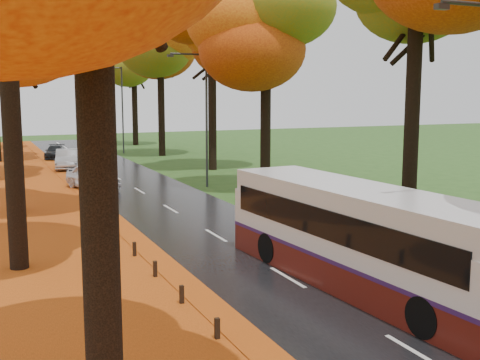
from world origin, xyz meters
TOP-DOWN VIEW (x-y plane):
  - road at (0.00, 25.00)m, footprint 6.50×90.00m
  - centre_line at (0.00, 25.00)m, footprint 0.12×90.00m
  - leaf_drift at (-3.05, 25.00)m, footprint 0.90×90.00m
  - trees_right at (7.19, 26.91)m, footprint 9.30×74.20m
  - streetlamp_mid at (3.95, 30.00)m, footprint 2.45×0.18m
  - streetlamp_far at (3.95, 52.00)m, footprint 2.45×0.18m
  - bus at (1.58, 10.47)m, footprint 3.30×11.26m
  - car_white at (-2.35, 31.73)m, footprint 2.93×4.58m
  - car_silver at (-2.35, 42.11)m, footprint 2.26×4.58m
  - car_dark at (-2.27, 49.76)m, footprint 2.34×4.07m

SIDE VIEW (x-z plane):
  - road at x=0.00m, z-range 0.00..0.04m
  - leaf_drift at x=-3.05m, z-range 0.04..0.05m
  - centre_line at x=0.00m, z-range 0.04..0.05m
  - car_dark at x=-2.27m, z-range 0.04..1.15m
  - car_silver at x=-2.35m, z-range 0.04..1.49m
  - car_white at x=-2.35m, z-range 0.04..1.49m
  - bus at x=1.58m, z-range 0.11..3.03m
  - streetlamp_mid at x=3.95m, z-range 0.71..8.71m
  - streetlamp_far at x=3.95m, z-range 0.71..8.71m
  - trees_right at x=7.19m, z-range 2.71..16.67m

